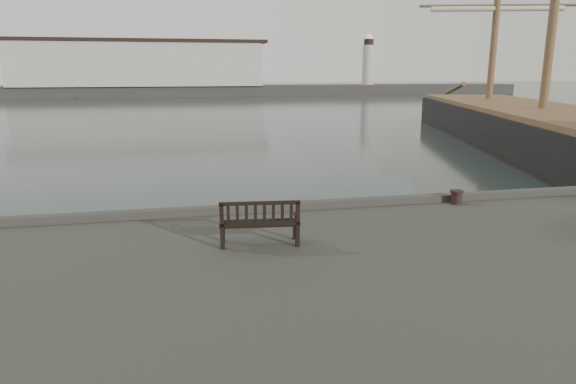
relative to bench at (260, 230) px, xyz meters
name	(u,v)px	position (x,y,z in m)	size (l,w,h in m)	color
ground	(237,270)	(-0.20, 2.61, -1.85)	(400.00, 400.00, 0.00)	black
breakwater	(159,74)	(-4.75, 94.61, 2.45)	(140.00, 9.50, 12.20)	#383530
bench	(260,230)	(0.00, 0.00, 0.00)	(1.63, 0.71, 0.91)	black
bollard_right	(456,197)	(5.54, 2.11, -0.11)	(0.34, 0.34, 0.36)	black
tall_ship_main	(539,138)	(21.18, 19.09, -1.11)	(17.85, 39.23, 28.94)	black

